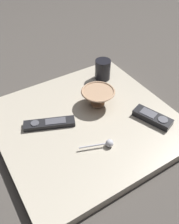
{
  "coord_description": "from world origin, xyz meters",
  "views": [
    {
      "loc": [
        -0.59,
        0.35,
        0.71
      ],
      "look_at": [
        0.01,
        -0.02,
        0.06
      ],
      "focal_mm": 39.54,
      "sensor_mm": 36.0,
      "label": 1
    }
  ],
  "objects_px": {
    "tv_remote_near": "(49,123)",
    "tv_remote_far": "(152,117)",
    "teaspoon": "(108,143)",
    "cereal_bowl": "(98,97)",
    "coffee_mug": "(103,70)"
  },
  "relations": [
    {
      "from": "coffee_mug",
      "to": "tv_remote_near",
      "type": "bearing_deg",
      "value": 113.88
    },
    {
      "from": "coffee_mug",
      "to": "tv_remote_far",
      "type": "xyz_separation_m",
      "value": [
        -0.34,
        -0.01,
        -0.03
      ]
    },
    {
      "from": "coffee_mug",
      "to": "teaspoon",
      "type": "bearing_deg",
      "value": 148.46
    },
    {
      "from": "cereal_bowl",
      "to": "teaspoon",
      "type": "bearing_deg",
      "value": 155.6
    },
    {
      "from": "teaspoon",
      "to": "tv_remote_far",
      "type": "bearing_deg",
      "value": -85.99
    },
    {
      "from": "teaspoon",
      "to": "tv_remote_far",
      "type": "distance_m",
      "value": 0.22
    },
    {
      "from": "tv_remote_far",
      "to": "tv_remote_near",
      "type": "bearing_deg",
      "value": 62.37
    },
    {
      "from": "coffee_mug",
      "to": "tv_remote_near",
      "type": "height_order",
      "value": "coffee_mug"
    },
    {
      "from": "cereal_bowl",
      "to": "tv_remote_far",
      "type": "bearing_deg",
      "value": -145.87
    },
    {
      "from": "teaspoon",
      "to": "tv_remote_far",
      "type": "relative_size",
      "value": 0.74
    },
    {
      "from": "teaspoon",
      "to": "tv_remote_near",
      "type": "relative_size",
      "value": 0.6
    },
    {
      "from": "cereal_bowl",
      "to": "coffee_mug",
      "type": "height_order",
      "value": "coffee_mug"
    },
    {
      "from": "coffee_mug",
      "to": "teaspoon",
      "type": "distance_m",
      "value": 0.42
    },
    {
      "from": "tv_remote_near",
      "to": "tv_remote_far",
      "type": "distance_m",
      "value": 0.4
    },
    {
      "from": "tv_remote_near",
      "to": "tv_remote_far",
      "type": "height_order",
      "value": "tv_remote_far"
    }
  ]
}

